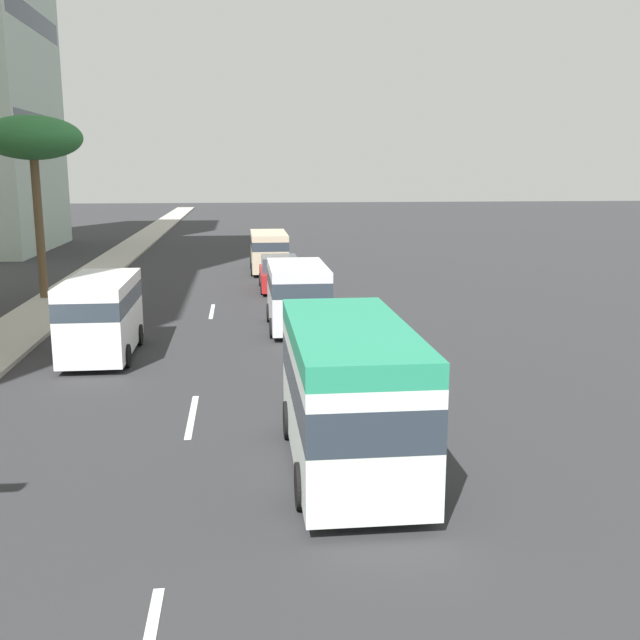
{
  "coord_description": "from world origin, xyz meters",
  "views": [
    {
      "loc": [
        -2.7,
        -1.28,
        5.93
      ],
      "look_at": [
        19.17,
        -3.64,
        1.39
      ],
      "focal_mm": 41.19,
      "sensor_mm": 36.0,
      "label": 1
    }
  ],
  "objects_px": {
    "van_second": "(101,312)",
    "palm_tree": "(32,140)",
    "van_fifth": "(269,249)",
    "van_fourth": "(298,292)",
    "car_third": "(279,274)",
    "minibus_lead": "(349,390)"
  },
  "relations": [
    {
      "from": "van_second",
      "to": "palm_tree",
      "type": "relative_size",
      "value": 0.6
    },
    {
      "from": "van_second",
      "to": "van_fifth",
      "type": "bearing_deg",
      "value": 162.41
    },
    {
      "from": "van_fifth",
      "to": "van_fourth",
      "type": "bearing_deg",
      "value": -178.34
    },
    {
      "from": "van_fourth",
      "to": "van_fifth",
      "type": "height_order",
      "value": "van_fourth"
    },
    {
      "from": "car_third",
      "to": "van_fifth",
      "type": "bearing_deg",
      "value": 2.11
    },
    {
      "from": "minibus_lead",
      "to": "van_fifth",
      "type": "xyz_separation_m",
      "value": [
        28.92,
        0.46,
        -0.29
      ]
    },
    {
      "from": "car_third",
      "to": "van_fifth",
      "type": "height_order",
      "value": "van_fifth"
    },
    {
      "from": "minibus_lead",
      "to": "van_fourth",
      "type": "xyz_separation_m",
      "value": [
        13.17,
        0.0,
        -0.23
      ]
    },
    {
      "from": "van_fourth",
      "to": "palm_tree",
      "type": "distance_m",
      "value": 14.5
    },
    {
      "from": "minibus_lead",
      "to": "palm_tree",
      "type": "height_order",
      "value": "palm_tree"
    },
    {
      "from": "minibus_lead",
      "to": "van_fourth",
      "type": "height_order",
      "value": "minibus_lead"
    },
    {
      "from": "van_fifth",
      "to": "palm_tree",
      "type": "bearing_deg",
      "value": 128.34
    },
    {
      "from": "van_fifth",
      "to": "car_third",
      "type": "bearing_deg",
      "value": -177.89
    },
    {
      "from": "minibus_lead",
      "to": "van_second",
      "type": "distance_m",
      "value": 11.7
    },
    {
      "from": "minibus_lead",
      "to": "van_fourth",
      "type": "distance_m",
      "value": 13.17
    },
    {
      "from": "minibus_lead",
      "to": "palm_tree",
      "type": "distance_m",
      "value": 23.97
    },
    {
      "from": "minibus_lead",
      "to": "car_third",
      "type": "distance_m",
      "value": 22.32
    },
    {
      "from": "minibus_lead",
      "to": "palm_tree",
      "type": "xyz_separation_m",
      "value": [
        20.5,
        11.1,
        5.56
      ]
    },
    {
      "from": "van_fourth",
      "to": "van_fifth",
      "type": "distance_m",
      "value": 15.75
    },
    {
      "from": "van_second",
      "to": "car_third",
      "type": "distance_m",
      "value": 14.13
    },
    {
      "from": "van_second",
      "to": "car_third",
      "type": "xyz_separation_m",
      "value": [
        12.61,
        -6.34,
        -0.65
      ]
    },
    {
      "from": "van_fifth",
      "to": "palm_tree",
      "type": "xyz_separation_m",
      "value": [
        -8.42,
        10.64,
        5.85
      ]
    }
  ]
}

